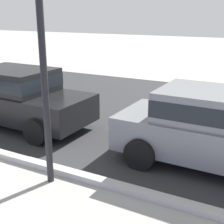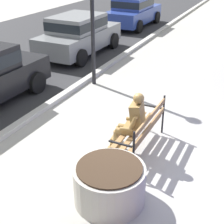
{
  "view_description": "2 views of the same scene",
  "coord_description": "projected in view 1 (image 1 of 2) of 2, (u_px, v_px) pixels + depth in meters",
  "views": [
    {
      "loc": [
        6.42,
        -1.48,
        2.99
      ],
      "look_at": [
        3.14,
        4.64,
        0.8
      ],
      "focal_mm": 50.66,
      "sensor_mm": 36.0,
      "label": 1
    },
    {
      "loc": [
        -5.5,
        -2.1,
        3.89
      ],
      "look_at": [
        0.06,
        0.56,
        0.75
      ],
      "focal_mm": 52.03,
      "sensor_mm": 36.0,
      "label": 2
    }
  ],
  "objects": [
    {
      "name": "parked_car_grey",
      "position": [
        218.0,
        127.0,
        6.2
      ],
      "size": [
        4.12,
        1.97,
        1.56
      ],
      "color": "slate",
      "rests_on": "ground"
    },
    {
      "name": "street_surface",
      "position": [
        73.0,
        100.0,
        11.34
      ],
      "size": [
        60.0,
        9.0,
        0.01
      ],
      "primitive_type": "cube",
      "color": "#2D2D30",
      "rests_on": "ground"
    },
    {
      "name": "lamp_post",
      "position": [
        42.0,
        41.0,
        5.11
      ],
      "size": [
        0.32,
        0.32,
        3.9
      ],
      "color": "black",
      "rests_on": "ground"
    },
    {
      "name": "parked_car_black",
      "position": [
        17.0,
        95.0,
        8.59
      ],
      "size": [
        4.12,
        1.97,
        1.56
      ],
      "color": "black",
      "rests_on": "ground"
    }
  ]
}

